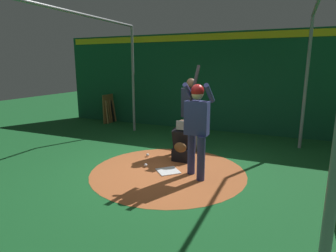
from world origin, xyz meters
name	(u,v)px	position (x,y,z in m)	size (l,w,h in m)	color
ground_plane	(168,171)	(0.00, 0.00, 0.00)	(27.44, 27.44, 0.00)	#195B28
dirt_circle	(168,171)	(0.00, 0.00, 0.00)	(3.13, 3.13, 0.01)	#B76033
home_plate	(168,171)	(0.00, 0.00, 0.01)	(0.42, 0.42, 0.01)	white
batter	(197,122)	(0.02, 0.60, 1.09)	(0.68, 0.49, 2.13)	navy
catcher	(182,145)	(-0.74, 0.03, 0.37)	(0.58, 0.40, 0.95)	black
umpire	(191,111)	(-1.46, -0.04, 1.03)	(0.23, 0.49, 1.81)	#4C4C51
back_wall	(219,82)	(-4.07, 0.00, 1.57)	(0.22, 11.44, 3.12)	#145133
cage_frame	(168,55)	(0.00, 0.00, 2.30)	(5.90, 5.04, 3.31)	gray
bat_rack	(111,109)	(-3.83, -4.00, 0.49)	(0.94, 0.18, 1.05)	olive
baseball_0	(148,155)	(-0.67, -0.82, 0.04)	(0.07, 0.07, 0.07)	white
baseball_1	(146,165)	(-0.04, -0.54, 0.04)	(0.07, 0.07, 0.07)	white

